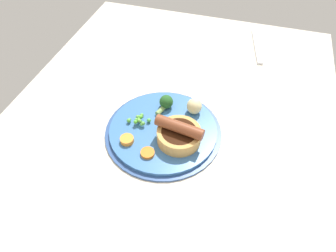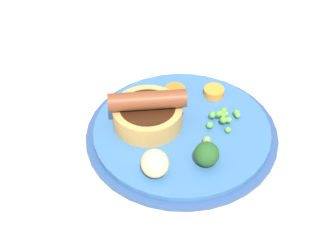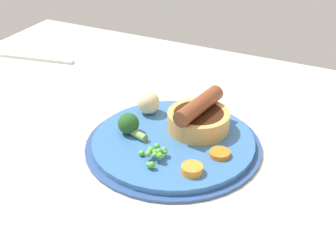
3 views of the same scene
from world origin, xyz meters
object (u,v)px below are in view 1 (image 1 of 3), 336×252
broccoli_floret_near (166,103)px  potato_chunk_0 (194,106)px  sausage_pudding (179,134)px  carrot_slice_0 (148,153)px  carrot_slice_1 (127,140)px  fork (257,46)px  pea_pile (139,120)px  dinner_plate (165,131)px

broccoli_floret_near → potato_chunk_0: 6.95cm
sausage_pudding → carrot_slice_0: 7.93cm
sausage_pudding → carrot_slice_1: (-3.64, 10.80, -1.50)cm
sausage_pudding → carrot_slice_0: (-5.60, 5.35, -1.70)cm
sausage_pudding → potato_chunk_0: size_ratio=2.84×
carrot_slice_1 → fork: carrot_slice_1 is taller
fork → broccoli_floret_near: bearing=140.1°
pea_pile → carrot_slice_0: size_ratio=1.80×
potato_chunk_0 → carrot_slice_1: 17.77cm
dinner_plate → carrot_slice_0: 8.10cm
dinner_plate → fork: (41.46, -17.07, -0.27)cm
potato_chunk_0 → carrot_slice_1: bearing=137.4°
potato_chunk_0 → carrot_slice_0: (-15.01, 6.53, -1.56)cm
carrot_slice_1 → dinner_plate: bearing=-49.8°
pea_pile → broccoli_floret_near: 8.10cm
dinner_plate → broccoli_floret_near: (6.77, 1.92, 2.39)cm
dinner_plate → pea_pile: 6.62cm
sausage_pudding → pea_pile: size_ratio=2.02×
broccoli_floret_near → fork: 39.63cm
pea_pile → potato_chunk_0: size_ratio=1.41×
sausage_pudding → pea_pile: (2.29, 10.20, -1.09)cm
dinner_plate → potato_chunk_0: size_ratio=7.01×
carrot_slice_1 → potato_chunk_0: bearing=-42.6°
dinner_plate → pea_pile: pea_pile is taller
carrot_slice_0 → carrot_slice_1: bearing=70.2°
broccoli_floret_near → carrot_slice_1: broccoli_floret_near is taller
dinner_plate → carrot_slice_1: (-5.90, 6.97, 1.39)cm
dinner_plate → pea_pile: bearing=89.8°
pea_pile → carrot_slice_0: 9.28cm
pea_pile → carrot_slice_0: pea_pile is taller
broccoli_floret_near → carrot_slice_0: (-14.63, -0.40, -1.20)cm
pea_pile → potato_chunk_0: bearing=-57.9°
potato_chunk_0 → carrot_slice_1: potato_chunk_0 is taller
sausage_pudding → carrot_slice_1: sausage_pudding is taller
fork → sausage_pudding: bearing=152.0°
carrot_slice_0 → carrot_slice_1: carrot_slice_1 is taller
dinner_plate → sausage_pudding: 5.31cm
potato_chunk_0 → fork: bearing=-19.4°
potato_chunk_0 → fork: 36.49cm
sausage_pudding → fork: (43.72, -13.24, -3.16)cm
pea_pile → carrot_slice_1: size_ratio=1.80×
pea_pile → carrot_slice_1: 5.97cm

